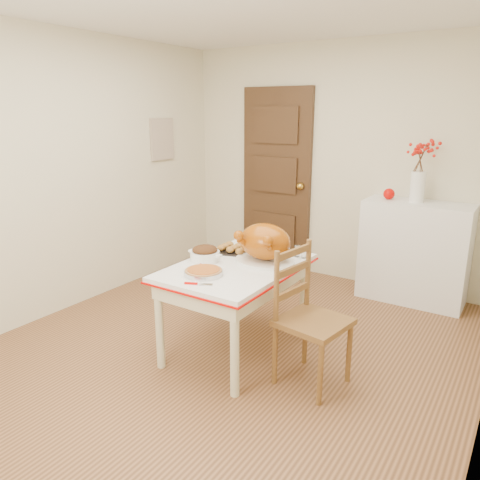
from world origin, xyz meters
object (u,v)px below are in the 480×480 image
Objects in this scene: turkey_platter at (265,244)px; pumpkin_pie at (204,271)px; sideboard at (414,252)px; kitchen_table at (236,308)px; chair_oak at (314,319)px.

turkey_platter reaches higher than pumpkin_pie.
turkey_platter is (-0.74, -1.61, 0.36)m from sideboard.
kitchen_table is (-0.88, -1.77, -0.14)m from sideboard.
turkey_platter is at bearing 73.49° from chair_oak.
pumpkin_pie is (-0.96, -2.08, 0.24)m from sideboard.
turkey_platter is 0.53m from pumpkin_pie.
kitchen_table is at bearing -144.95° from turkey_platter.
chair_oak is 0.82m from pumpkin_pie.
sideboard is at bearing 2.67° from chair_oak.
turkey_platter is at bearing 47.48° from kitchen_table.
pumpkin_pie is (-0.22, -0.47, -0.12)m from turkey_platter.
sideboard is 3.63× the size of pumpkin_pie.
kitchen_table is 0.69m from chair_oak.
kitchen_table is 1.24× the size of chair_oak.
turkey_platter is at bearing -114.55° from sideboard.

